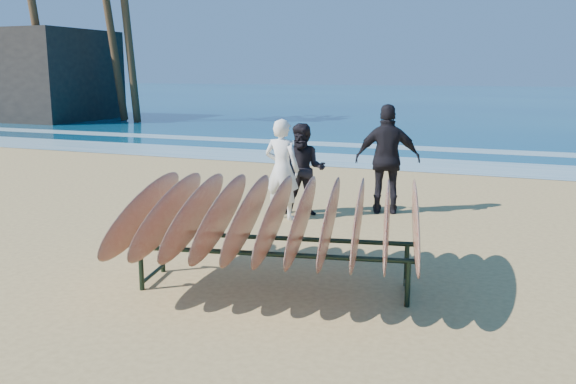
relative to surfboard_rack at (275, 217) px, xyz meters
name	(u,v)px	position (x,y,z in m)	size (l,w,h in m)	color
ground	(263,284)	(-0.18, 0.06, -0.83)	(120.00, 120.00, 0.00)	tan
ocean	(500,98)	(-0.18, 55.06, -0.82)	(160.00, 160.00, 0.00)	navy
foam_near	(415,164)	(-0.18, 10.06, -0.82)	(160.00, 160.00, 0.00)	white
foam_far	(434,149)	(-0.18, 13.56, -0.82)	(160.00, 160.00, 0.00)	white
surfboard_rack	(275,217)	(0.00, 0.00, 0.00)	(3.60, 3.05, 1.29)	black
person_white	(282,169)	(-1.19, 3.13, 0.01)	(0.61, 0.40, 1.68)	white
person_dark_a	(304,170)	(-0.95, 3.54, -0.04)	(0.77, 0.60, 1.58)	black
person_dark_b	(388,159)	(0.35, 4.20, 0.12)	(1.11, 0.46, 1.89)	black
building	(12,75)	(-22.72, 18.63, 1.40)	(10.02, 5.57, 4.45)	#2D2823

